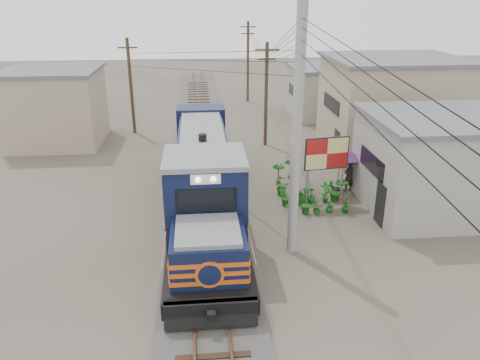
{
  "coord_description": "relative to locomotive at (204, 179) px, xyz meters",
  "views": [
    {
      "loc": [
        -0.23,
        -17.21,
        10.04
      ],
      "look_at": [
        1.6,
        2.1,
        2.2
      ],
      "focal_mm": 35.0,
      "sensor_mm": 36.0,
      "label": 1
    }
  ],
  "objects": [
    {
      "name": "power_lines",
      "position": [
        -0.14,
        5.21,
        5.74
      ],
      "size": [
        9.65,
        19.0,
        3.3
      ],
      "color": "black",
      "rests_on": "ground"
    },
    {
      "name": "shophouse_back",
      "position": [
        11.0,
        18.71,
        0.28
      ],
      "size": [
        6.3,
        6.3,
        4.2
      ],
      "color": "gray",
      "rests_on": "ground"
    },
    {
      "name": "wooden_pole_left",
      "position": [
        -5.0,
        14.71,
        1.85
      ],
      "size": [
        1.6,
        0.24,
        7.0
      ],
      "color": "#4C3826",
      "rests_on": "ground"
    },
    {
      "name": "billboard",
      "position": [
        6.06,
        0.73,
        0.74
      ],
      "size": [
        2.25,
        0.42,
        3.49
      ],
      "rotation": [
        0.0,
        0.0,
        0.13
      ],
      "color": "#99999E",
      "rests_on": "ground"
    },
    {
      "name": "utility_pole_main",
      "position": [
        3.5,
        -3.79,
        3.17
      ],
      "size": [
        0.4,
        0.4,
        10.0
      ],
      "color": "#9E9B93",
      "rests_on": "ground"
    },
    {
      "name": "wooden_pole_far",
      "position": [
        4.8,
        24.71,
        2.1
      ],
      "size": [
        1.6,
        0.24,
        7.5
      ],
      "color": "#4C3826",
      "rests_on": "ground"
    },
    {
      "name": "track",
      "position": [
        0.0,
        6.71,
        -1.57
      ],
      "size": [
        1.15,
        70.0,
        0.12
      ],
      "color": "#51331E",
      "rests_on": "ground"
    },
    {
      "name": "ballast",
      "position": [
        0.0,
        6.71,
        -1.75
      ],
      "size": [
        3.6,
        70.0,
        0.16
      ],
      "primitive_type": "cube",
      "color": "#595651",
      "rests_on": "ground"
    },
    {
      "name": "shophouse_mid",
      "position": [
        12.5,
        8.71,
        1.28
      ],
      "size": [
        8.4,
        7.35,
        6.2
      ],
      "color": "gray",
      "rests_on": "ground"
    },
    {
      "name": "locomotive",
      "position": [
        0.0,
        0.0,
        0.0
      ],
      "size": [
        3.14,
        17.09,
        4.24
      ],
      "color": "black",
      "rests_on": "ground"
    },
    {
      "name": "wooden_pole_mid",
      "position": [
        4.5,
        10.71,
        1.85
      ],
      "size": [
        1.6,
        0.24,
        7.0
      ],
      "color": "#4C3826",
      "rests_on": "ground"
    },
    {
      "name": "shophouse_front",
      "position": [
        11.5,
        -0.29,
        0.53
      ],
      "size": [
        7.35,
        6.3,
        4.7
      ],
      "color": "gray",
      "rests_on": "ground"
    },
    {
      "name": "vendor",
      "position": [
        7.76,
        2.12,
        -0.98
      ],
      "size": [
        0.73,
        0.6,
        1.7
      ],
      "primitive_type": "imported",
      "rotation": [
        0.0,
        0.0,
        3.51
      ],
      "color": "black",
      "rests_on": "ground"
    },
    {
      "name": "plant_nursery",
      "position": [
        5.18,
        0.67,
        -1.33
      ],
      "size": [
        3.63,
        3.37,
        1.13
      ],
      "color": "#1B611C",
      "rests_on": "ground"
    },
    {
      "name": "market_umbrella",
      "position": [
        7.25,
        2.29,
        0.36
      ],
      "size": [
        2.78,
        2.78,
        2.49
      ],
      "rotation": [
        0.0,
        0.0,
        -0.27
      ],
      "color": "black",
      "rests_on": "ground"
    },
    {
      "name": "shophouse_left",
      "position": [
        -10.0,
        12.71,
        0.78
      ],
      "size": [
        6.3,
        6.3,
        5.2
      ],
      "color": "gray",
      "rests_on": "ground"
    },
    {
      "name": "ground",
      "position": [
        0.0,
        -3.29,
        -1.83
      ],
      "size": [
        120.0,
        120.0,
        0.0
      ],
      "primitive_type": "plane",
      "color": "#473F35",
      "rests_on": "ground"
    }
  ]
}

